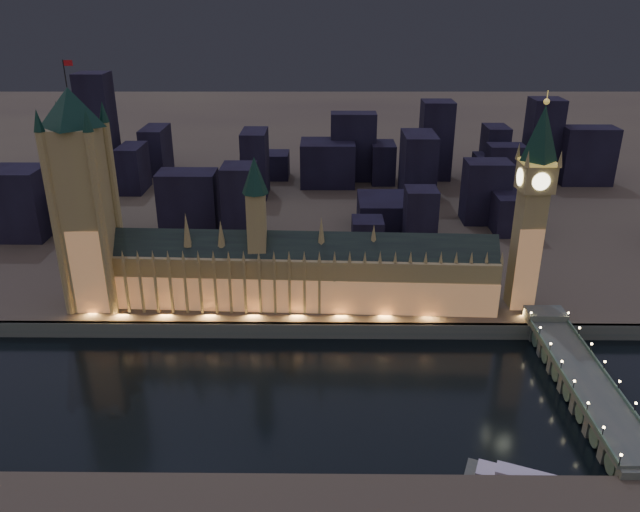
{
  "coord_description": "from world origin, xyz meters",
  "views": [
    {
      "loc": [
        7.76,
        -226.79,
        158.62
      ],
      "look_at": [
        5.0,
        55.0,
        38.0
      ],
      "focal_mm": 35.0,
      "sensor_mm": 36.0,
      "label": 1
    }
  ],
  "objects_px": {
    "elizabeth_tower": "(534,193)",
    "river_boat": "(529,481)",
    "palace_of_westminster": "(296,272)",
    "westminster_bridge": "(581,380)",
    "victoria_tower": "(83,192)"
  },
  "relations": [
    {
      "from": "palace_of_westminster",
      "to": "westminster_bridge",
      "type": "relative_size",
      "value": 1.79
    },
    {
      "from": "victoria_tower",
      "to": "westminster_bridge",
      "type": "relative_size",
      "value": 1.08
    },
    {
      "from": "victoria_tower",
      "to": "elizabeth_tower",
      "type": "relative_size",
      "value": 1.12
    },
    {
      "from": "elizabeth_tower",
      "to": "victoria_tower",
      "type": "bearing_deg",
      "value": 180.0
    },
    {
      "from": "palace_of_westminster",
      "to": "elizabeth_tower",
      "type": "xyz_separation_m",
      "value": [
        115.29,
        0.18,
        42.32
      ]
    },
    {
      "from": "elizabeth_tower",
      "to": "westminster_bridge",
      "type": "bearing_deg",
      "value": -82.79
    },
    {
      "from": "palace_of_westminster",
      "to": "elizabeth_tower",
      "type": "bearing_deg",
      "value": 0.09
    },
    {
      "from": "palace_of_westminster",
      "to": "victoria_tower",
      "type": "bearing_deg",
      "value": 179.9
    },
    {
      "from": "victoria_tower",
      "to": "elizabeth_tower",
      "type": "xyz_separation_m",
      "value": [
        218.0,
        -0.0,
        0.15
      ]
    },
    {
      "from": "victoria_tower",
      "to": "river_boat",
      "type": "xyz_separation_m",
      "value": [
        188.85,
        -119.92,
        -66.99
      ]
    },
    {
      "from": "elizabeth_tower",
      "to": "river_boat",
      "type": "distance_m",
      "value": 140.49
    },
    {
      "from": "palace_of_westminster",
      "to": "victoria_tower",
      "type": "xyz_separation_m",
      "value": [
        -102.71,
        0.18,
        42.17
      ]
    },
    {
      "from": "palace_of_westminster",
      "to": "elizabeth_tower",
      "type": "height_order",
      "value": "elizabeth_tower"
    },
    {
      "from": "westminster_bridge",
      "to": "river_boat",
      "type": "distance_m",
      "value": 66.3
    },
    {
      "from": "palace_of_westminster",
      "to": "river_boat",
      "type": "relative_size",
      "value": 4.57
    }
  ]
}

